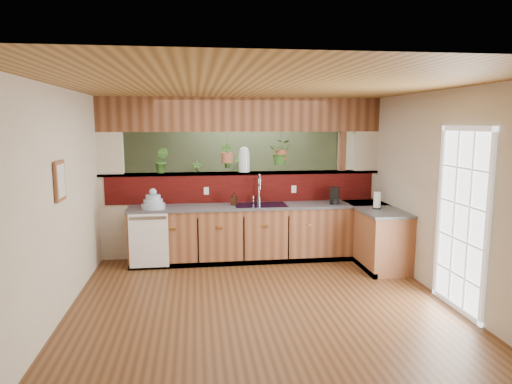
{
  "coord_description": "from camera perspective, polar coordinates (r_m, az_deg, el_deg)",
  "views": [
    {
      "loc": [
        -0.77,
        -6.1,
        2.19
      ],
      "look_at": [
        0.14,
        0.7,
        1.15
      ],
      "focal_mm": 32.0,
      "sensor_mm": 36.0,
      "label": 1
    }
  ],
  "objects": [
    {
      "name": "ground",
      "position": [
        6.53,
        -0.42,
        -10.99
      ],
      "size": [
        4.6,
        7.0,
        0.01
      ],
      "primitive_type": "cube",
      "color": "#54321A",
      "rests_on": "ground"
    },
    {
      "name": "ledge_plant_left",
      "position": [
        7.49,
        -11.69,
        3.88
      ],
      "size": [
        0.27,
        0.24,
        0.41
      ],
      "primitive_type": "imported",
      "rotation": [
        0.0,
        0.0,
        -0.28
      ],
      "color": "#325F21",
      "rests_on": "pass_through_ledge"
    },
    {
      "name": "floor_plant",
      "position": [
        8.46,
        1.05,
        -3.67
      ],
      "size": [
        0.83,
        0.76,
        0.78
      ],
      "primitive_type": "imported",
      "rotation": [
        0.0,
        0.0,
        -0.25
      ],
      "color": "#325F21",
      "rests_on": "ground"
    },
    {
      "name": "pass_through_ledge",
      "position": [
        7.53,
        -1.71,
        2.37
      ],
      "size": [
        4.6,
        0.21,
        0.04
      ],
      "primitive_type": "cube",
      "color": "brown",
      "rests_on": "ground"
    },
    {
      "name": "shelf_plant_a",
      "position": [
        9.4,
        -7.4,
        2.63
      ],
      "size": [
        0.22,
        0.16,
        0.39
      ],
      "primitive_type": "imported",
      "rotation": [
        0.0,
        0.0,
        0.08
      ],
      "color": "#325F21",
      "rests_on": "shelving_console"
    },
    {
      "name": "wall_front",
      "position": [
        2.85,
        8.53,
        -9.67
      ],
      "size": [
        4.6,
        0.02,
        2.6
      ],
      "primitive_type": "cube",
      "color": "beige",
      "rests_on": "ground"
    },
    {
      "name": "pass_through_partition",
      "position": [
        7.56,
        -1.48,
        1.02
      ],
      "size": [
        4.6,
        0.21,
        2.6
      ],
      "color": "beige",
      "rests_on": "ground"
    },
    {
      "name": "ceiling",
      "position": [
        6.16,
        -0.44,
        12.43
      ],
      "size": [
        4.6,
        7.0,
        0.01
      ],
      "primitive_type": "cube",
      "color": "brown",
      "rests_on": "ground"
    },
    {
      "name": "wall_back",
      "position": [
        9.67,
        -3.03,
        3.33
      ],
      "size": [
        4.6,
        0.02,
        2.6
      ],
      "primitive_type": "cube",
      "color": "beige",
      "rests_on": "ground"
    },
    {
      "name": "shelving_console",
      "position": [
        9.52,
        -4.07,
        -1.63
      ],
      "size": [
        1.62,
        0.7,
        1.05
      ],
      "primitive_type": "cube",
      "rotation": [
        0.0,
        0.0,
        0.18
      ],
      "color": "black",
      "rests_on": "ground"
    },
    {
      "name": "paper_towel",
      "position": [
        7.15,
        14.9,
        -1.05
      ],
      "size": [
        0.13,
        0.13,
        0.27
      ],
      "color": "black",
      "rests_on": "countertop"
    },
    {
      "name": "navy_sink",
      "position": [
        7.28,
        0.57,
        -2.22
      ],
      "size": [
        0.82,
        0.5,
        0.18
      ],
      "color": "black",
      "rests_on": "countertop"
    },
    {
      "name": "faucet",
      "position": [
        7.37,
        0.36,
        0.56
      ],
      "size": [
        0.21,
        0.21,
        0.48
      ],
      "color": "#B7B7B2",
      "rests_on": "countertop"
    },
    {
      "name": "glass_jar",
      "position": [
        7.52,
        -1.49,
        4.1
      ],
      "size": [
        0.19,
        0.19,
        0.41
      ],
      "color": "silver",
      "rests_on": "pass_through_ledge"
    },
    {
      "name": "shelf_plant_b",
      "position": [
        9.44,
        -2.02,
        2.96
      ],
      "size": [
        0.28,
        0.28,
        0.47
      ],
      "primitive_type": "imported",
      "rotation": [
        0.0,
        0.0,
        0.07
      ],
      "color": "#325F21",
      "rests_on": "shelving_console"
    },
    {
      "name": "coffee_maker",
      "position": [
        7.46,
        9.81,
        -0.52
      ],
      "size": [
        0.14,
        0.24,
        0.26
      ],
      "rotation": [
        0.0,
        0.0,
        -0.36
      ],
      "color": "black",
      "rests_on": "countertop"
    },
    {
      "name": "dish_stack",
      "position": [
        7.1,
        -12.72,
        -1.27
      ],
      "size": [
        0.36,
        0.36,
        0.31
      ],
      "color": "#9AACC6",
      "rests_on": "countertop"
    },
    {
      "name": "hanging_plant_a",
      "position": [
        7.48,
        -3.66,
        5.59
      ],
      "size": [
        0.26,
        0.22,
        0.53
      ],
      "color": "brown",
      "rests_on": "header_beam"
    },
    {
      "name": "dishwasher",
      "position": [
        7.02,
        -13.26,
        -5.92
      ],
      "size": [
        0.58,
        0.03,
        0.82
      ],
      "color": "white",
      "rests_on": "ground"
    },
    {
      "name": "countertop",
      "position": [
        7.36,
        5.23,
        -5.1
      ],
      "size": [
        4.14,
        1.52,
        0.9
      ],
      "color": "brown",
      "rests_on": "ground"
    },
    {
      "name": "french_door",
      "position": [
        5.79,
        24.26,
        -3.5
      ],
      "size": [
        0.06,
        1.02,
        2.16
      ],
      "primitive_type": "cube",
      "color": "white",
      "rests_on": "ground"
    },
    {
      "name": "hanging_plant_b",
      "position": [
        7.59,
        3.15,
        6.35
      ],
      "size": [
        0.47,
        0.44,
        0.54
      ],
      "color": "brown",
      "rests_on": "header_beam"
    },
    {
      "name": "framed_print",
      "position": [
        5.55,
        -23.3,
        1.29
      ],
      "size": [
        0.04,
        0.35,
        0.45
      ],
      "color": "brown",
      "rests_on": "wall_left"
    },
    {
      "name": "wall_right",
      "position": [
        6.89,
        18.93,
        0.72
      ],
      "size": [
        0.02,
        7.0,
        2.6
      ],
      "primitive_type": "cube",
      "color": "beige",
      "rests_on": "ground"
    },
    {
      "name": "wall_left",
      "position": [
        6.35,
        -21.48,
        -0.04
      ],
      "size": [
        0.02,
        7.0,
        2.6
      ],
      "primitive_type": "cube",
      "color": "beige",
      "rests_on": "ground"
    },
    {
      "name": "soap_dispenser",
      "position": [
        7.23,
        -2.77,
        -0.86
      ],
      "size": [
        0.11,
        0.12,
        0.2
      ],
      "primitive_type": "imported",
      "rotation": [
        0.0,
        0.0,
        -0.32
      ],
      "color": "#341D12",
      "rests_on": "countertop"
    },
    {
      "name": "sage_backwall",
      "position": [
        9.65,
        -3.02,
        3.32
      ],
      "size": [
        4.55,
        0.02,
        2.55
      ],
      "primitive_type": "cube",
      "color": "#4E5E40",
      "rests_on": "ground"
    },
    {
      "name": "header_beam",
      "position": [
        7.49,
        -1.75,
        9.65
      ],
      "size": [
        4.6,
        0.15,
        0.55
      ],
      "primitive_type": "cube",
      "color": "brown",
      "rests_on": "ground"
    }
  ]
}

